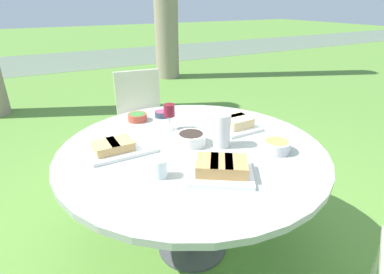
# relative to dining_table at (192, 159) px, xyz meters

# --- Properties ---
(ground_plane) EXTENTS (40.00, 40.00, 0.00)m
(ground_plane) POSITION_rel_dining_table_xyz_m (0.00, 0.00, -0.66)
(ground_plane) COLOR #5B8C38
(river_strip) EXTENTS (40.00, 3.09, 0.01)m
(river_strip) POSITION_rel_dining_table_xyz_m (0.00, 7.61, -0.66)
(river_strip) COLOR #6B7F5B
(river_strip) RESTS_ON ground_plane
(dining_table) EXTENTS (1.50, 1.50, 0.74)m
(dining_table) POSITION_rel_dining_table_xyz_m (0.00, 0.00, 0.00)
(dining_table) COLOR #4C4C51
(dining_table) RESTS_ON ground_plane
(chair_near_left) EXTENTS (0.49, 0.47, 0.89)m
(chair_near_left) POSITION_rel_dining_table_xyz_m (0.16, 1.34, -0.14)
(chair_near_left) COLOR beige
(chair_near_left) RESTS_ON ground_plane
(water_pitcher) EXTENTS (0.10, 0.10, 0.19)m
(water_pitcher) POSITION_rel_dining_table_xyz_m (0.15, -0.07, 0.18)
(water_pitcher) COLOR silver
(water_pitcher) RESTS_ON dining_table
(wine_glass) EXTENTS (0.07, 0.07, 0.17)m
(wine_glass) POSITION_rel_dining_table_xyz_m (-0.01, 0.29, 0.20)
(wine_glass) COLOR silver
(wine_glass) RESTS_ON dining_table
(platter_bread_main) EXTENTS (0.39, 0.37, 0.08)m
(platter_bread_main) POSITION_rel_dining_table_xyz_m (-0.02, -0.33, 0.12)
(platter_bread_main) COLOR white
(platter_bread_main) RESTS_ON dining_table
(platter_charcuterie) EXTENTS (0.35, 0.23, 0.07)m
(platter_charcuterie) POSITION_rel_dining_table_xyz_m (-0.39, 0.14, 0.11)
(platter_charcuterie) COLOR white
(platter_charcuterie) RESTS_ON dining_table
(platter_sandwich_side) EXTENTS (0.26, 0.40, 0.08)m
(platter_sandwich_side) POSITION_rel_dining_table_xyz_m (0.38, 0.15, 0.11)
(platter_sandwich_side) COLOR white
(platter_sandwich_side) RESTS_ON dining_table
(bowl_fries) EXTENTS (0.15, 0.15, 0.06)m
(bowl_fries) POSITION_rel_dining_table_xyz_m (0.38, -0.27, 0.11)
(bowl_fries) COLOR silver
(bowl_fries) RESTS_ON dining_table
(bowl_salad) EXTENTS (0.13, 0.13, 0.05)m
(bowl_salad) POSITION_rel_dining_table_xyz_m (-0.14, 0.54, 0.11)
(bowl_salad) COLOR #B74733
(bowl_salad) RESTS_ON dining_table
(bowl_olives) EXTENTS (0.17, 0.17, 0.07)m
(bowl_olives) POSITION_rel_dining_table_xyz_m (0.01, 0.03, 0.12)
(bowl_olives) COLOR white
(bowl_olives) RESTS_ON dining_table
(bowl_dip_red) EXTENTS (0.10, 0.10, 0.04)m
(bowl_dip_red) POSITION_rel_dining_table_xyz_m (0.04, 0.52, 0.10)
(bowl_dip_red) COLOR #334256
(bowl_dip_red) RESTS_ON dining_table
(cup_water_near) EXTENTS (0.07, 0.07, 0.09)m
(cup_water_near) POSITION_rel_dining_table_xyz_m (-0.28, -0.21, 0.13)
(cup_water_near) COLOR silver
(cup_water_near) RESTS_ON dining_table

